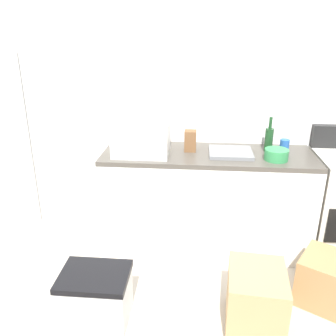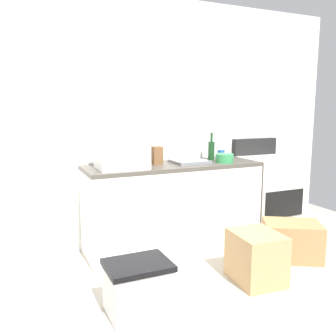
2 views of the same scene
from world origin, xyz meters
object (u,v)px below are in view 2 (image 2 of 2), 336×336
object	(u,v)px
stove_oven	(266,194)
mixing_bowl	(224,158)
microwave	(122,154)
cardboard_box_medium	(256,257)
coffee_mug	(221,154)
wine_bottle	(211,150)
knife_block	(157,155)
cardboard_box_small	(292,240)
storage_bin	(138,287)

from	to	relation	value
stove_oven	mixing_bowl	xyz separation A→B (m)	(-0.68, -0.13, 0.48)
microwave	cardboard_box_medium	xyz separation A→B (m)	(0.89, -0.90, -0.82)
mixing_bowl	coffee_mug	bearing A→B (deg)	65.12
wine_bottle	coffee_mug	xyz separation A→B (m)	(0.14, 0.02, -0.06)
knife_block	cardboard_box_small	distance (m)	1.58
stove_oven	storage_bin	world-z (taller)	stove_oven
stove_oven	coffee_mug	distance (m)	0.75
stove_oven	coffee_mug	world-z (taller)	stove_oven
stove_oven	microwave	world-z (taller)	microwave
stove_oven	mixing_bowl	bearing A→B (deg)	-169.39
wine_bottle	coffee_mug	size ratio (longest dim) A/B	3.00
storage_bin	microwave	bearing A→B (deg)	78.93
stove_oven	microwave	xyz separation A→B (m)	(-1.78, -0.07, 0.57)
cardboard_box_medium	storage_bin	distance (m)	1.07
wine_bottle	mixing_bowl	size ratio (longest dim) A/B	1.58
mixing_bowl	knife_block	bearing A→B (deg)	166.36
cardboard_box_medium	cardboard_box_small	world-z (taller)	cardboard_box_medium
mixing_bowl	storage_bin	world-z (taller)	mixing_bowl
wine_bottle	knife_block	distance (m)	0.67
knife_block	stove_oven	bearing A→B (deg)	-1.80
coffee_mug	storage_bin	xyz separation A→B (m)	(-1.40, -1.14, -0.76)
cardboard_box_medium	stove_oven	bearing A→B (deg)	47.65
wine_bottle	cardboard_box_medium	size ratio (longest dim) A/B	0.68
microwave	coffee_mug	size ratio (longest dim) A/B	4.60
wine_bottle	coffee_mug	bearing A→B (deg)	8.89
microwave	storage_bin	size ratio (longest dim) A/B	1.00
knife_block	cardboard_box_small	xyz separation A→B (m)	(1.11, -0.78, -0.81)
microwave	cardboard_box_small	bearing A→B (deg)	-23.51
cardboard_box_small	storage_bin	bearing A→B (deg)	-170.40
stove_oven	mixing_bowl	world-z (taller)	stove_oven
knife_block	storage_bin	size ratio (longest dim) A/B	0.39
knife_block	cardboard_box_medium	world-z (taller)	knife_block
microwave	wine_bottle	world-z (taller)	wine_bottle
stove_oven	microwave	bearing A→B (deg)	-177.63
microwave	wine_bottle	bearing A→B (deg)	8.94
stove_oven	wine_bottle	distance (m)	0.89
cardboard_box_small	knife_block	bearing A→B (deg)	145.04
cardboard_box_small	storage_bin	distance (m)	1.72
wine_bottle	mixing_bowl	distance (m)	0.23
microwave	cardboard_box_small	xyz separation A→B (m)	(1.51, -0.66, -0.85)
cardboard_box_medium	cardboard_box_small	xyz separation A→B (m)	(0.63, 0.25, -0.03)
microwave	knife_block	size ratio (longest dim) A/B	2.56
knife_block	mixing_bowl	size ratio (longest dim) A/B	0.95
microwave	coffee_mug	distance (m)	1.24
coffee_mug	mixing_bowl	distance (m)	0.27
cardboard_box_medium	storage_bin	size ratio (longest dim) A/B	0.96
knife_block	cardboard_box_medium	size ratio (longest dim) A/B	0.41
coffee_mug	knife_block	bearing A→B (deg)	-174.75
stove_oven	wine_bottle	bearing A→B (deg)	172.26
knife_block	mixing_bowl	distance (m)	0.72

